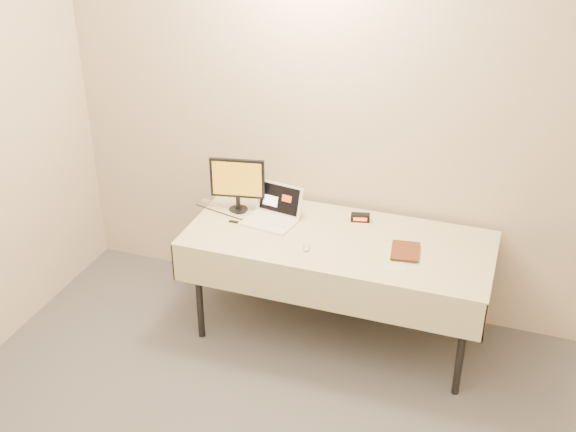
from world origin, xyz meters
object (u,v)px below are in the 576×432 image
(table, at_px, (338,246))
(laptop, at_px, (274,213))
(monitor, at_px, (237,181))
(book, at_px, (392,235))

(table, distance_m, laptop, 0.47)
(laptop, distance_m, monitor, 0.31)
(laptop, distance_m, book, 0.80)
(table, relative_size, book, 8.54)
(laptop, xyz_separation_m, monitor, (-0.26, 0.05, 0.16))
(book, bearing_deg, table, 163.06)
(monitor, relative_size, book, 1.66)
(laptop, xyz_separation_m, book, (0.79, -0.14, 0.06))
(table, height_order, monitor, monitor)
(laptop, bearing_deg, book, -0.84)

